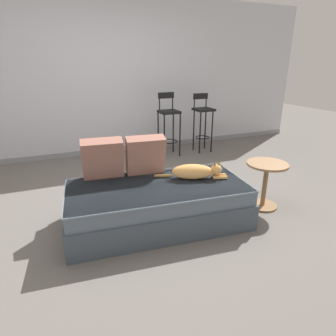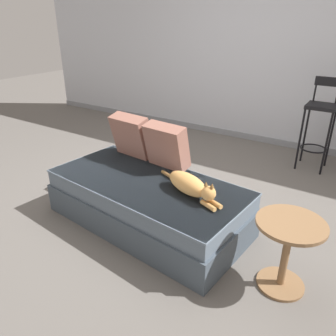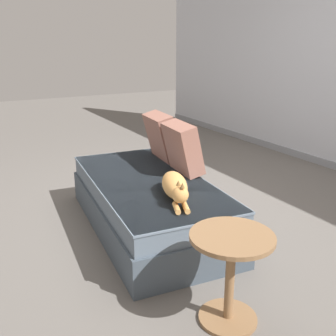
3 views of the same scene
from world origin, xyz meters
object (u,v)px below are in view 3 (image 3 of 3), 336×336
(side_table, at_px, (231,266))
(throw_pillow_corner, at_px, (162,136))
(couch, at_px, (148,203))
(throw_pillow_middle, at_px, (183,148))
(cat, at_px, (175,186))

(side_table, bearing_deg, throw_pillow_corner, 163.47)
(couch, distance_m, side_table, 1.23)
(couch, xyz_separation_m, side_table, (1.22, -0.12, 0.12))
(couch, height_order, throw_pillow_middle, throw_pillow_middle)
(throw_pillow_middle, bearing_deg, cat, -36.64)
(side_table, bearing_deg, throw_pillow_middle, 159.90)
(cat, relative_size, side_table, 1.36)
(couch, bearing_deg, throw_pillow_middle, 91.91)
(throw_pillow_corner, bearing_deg, side_table, -16.53)
(couch, height_order, cat, cat)
(throw_pillow_corner, xyz_separation_m, side_table, (1.66, -0.49, -0.29))
(throw_pillow_middle, xyz_separation_m, cat, (0.42, -0.32, -0.13))
(throw_pillow_corner, relative_size, throw_pillow_middle, 1.01)
(throw_pillow_middle, height_order, side_table, throw_pillow_middle)
(throw_pillow_corner, xyz_separation_m, cat, (0.86, -0.36, -0.14))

